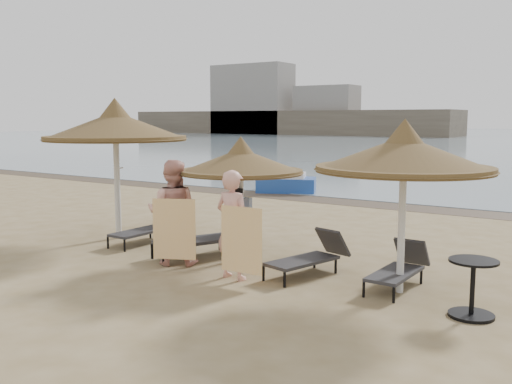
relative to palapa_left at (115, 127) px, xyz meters
The scene contains 18 objects.
ground 4.46m from the palapa_left, 17.73° to the right, with size 160.00×160.00×0.00m, color #96825E.
wet_sand_strip 9.35m from the palapa_left, 67.35° to the left, with size 200.00×1.60×0.01m, color #493A2A.
far_shore 79.71m from the palapa_left, 105.75° to the left, with size 150.00×54.80×12.00m.
palapa_left is the anchor object (origin of this frame).
palapa_center 3.62m from the palapa_left, ahead, with size 2.47×2.47×2.45m.
palapa_right 6.97m from the palapa_left, ahead, with size 2.82×2.82×2.79m.
lounger_far_left 2.42m from the palapa_left, ahead, with size 0.58×1.72×0.77m.
lounger_near_left 3.56m from the palapa_left, ahead, with size 1.47×2.11×0.91m.
lounger_near_right 5.72m from the palapa_left, ahead, with size 0.99×1.81×0.77m.
lounger_far_right 7.20m from the palapa_left, ahead, with size 0.59×1.66×0.73m.
side_table 8.54m from the palapa_left, ahead, with size 0.68×0.68×0.83m.
person_left 3.24m from the palapa_left, 22.38° to the right, with size 1.08×0.70×2.34m, color #DE9A89.
person_right 4.67m from the palapa_left, 16.79° to the right, with size 1.02×0.66×2.22m, color #DE9A89.
towel_left 3.83m from the palapa_left, 25.62° to the right, with size 0.74×0.36×1.13m.
towel_right 5.17m from the palapa_left, 18.43° to the right, with size 0.80×0.06×1.12m.
bag_patterned 3.88m from the palapa_left, ahead, with size 0.27×0.13×0.32m.
bag_dark 3.81m from the palapa_left, ahead, with size 0.27×0.10×0.37m.
pedal_boat 9.69m from the palapa_left, 96.03° to the left, with size 2.51×2.07×1.01m.
Camera 1 is at (6.49, -8.06, 2.80)m, focal length 40.00 mm.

